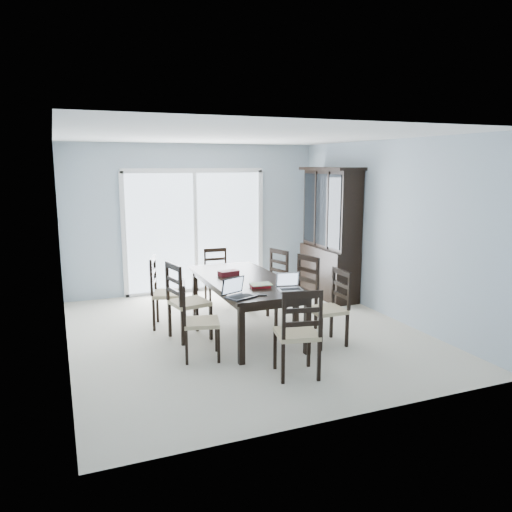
# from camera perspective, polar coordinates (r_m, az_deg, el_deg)

# --- Properties ---
(floor) EXTENTS (5.00, 5.00, 0.00)m
(floor) POSITION_cam_1_polar(r_m,az_deg,el_deg) (6.85, -1.27, -8.73)
(floor) COLOR beige
(floor) RESTS_ON ground
(ceiling) EXTENTS (5.00, 5.00, 0.00)m
(ceiling) POSITION_cam_1_polar(r_m,az_deg,el_deg) (6.48, -1.37, 13.55)
(ceiling) COLOR white
(ceiling) RESTS_ON back_wall
(back_wall) EXTENTS (4.50, 0.02, 2.60)m
(back_wall) POSITION_cam_1_polar(r_m,az_deg,el_deg) (8.90, -7.02, 4.26)
(back_wall) COLOR #A0B2BF
(back_wall) RESTS_ON floor
(wall_left) EXTENTS (0.02, 5.00, 2.60)m
(wall_left) POSITION_cam_1_polar(r_m,az_deg,el_deg) (6.13, -21.42, 0.81)
(wall_left) COLOR #A0B2BF
(wall_left) RESTS_ON floor
(wall_right) EXTENTS (0.02, 5.00, 2.60)m
(wall_right) POSITION_cam_1_polar(r_m,az_deg,el_deg) (7.62, 14.75, 2.95)
(wall_right) COLOR #A0B2BF
(wall_right) RESTS_ON floor
(balcony) EXTENTS (4.50, 2.00, 0.10)m
(balcony) POSITION_cam_1_polar(r_m,az_deg,el_deg) (10.09, -8.32, -2.82)
(balcony) COLOR gray
(balcony) RESTS_ON ground
(railing) EXTENTS (4.50, 0.06, 1.10)m
(railing) POSITION_cam_1_polar(r_m,az_deg,el_deg) (10.93, -9.65, 1.37)
(railing) COLOR #99999E
(railing) RESTS_ON balcony
(dining_table) EXTENTS (1.00, 2.20, 0.75)m
(dining_table) POSITION_cam_1_polar(r_m,az_deg,el_deg) (6.66, -1.30, -3.25)
(dining_table) COLOR black
(dining_table) RESTS_ON floor
(china_hutch) EXTENTS (0.50, 1.38, 2.20)m
(china_hutch) POSITION_cam_1_polar(r_m,az_deg,el_deg) (8.56, 8.47, 2.43)
(china_hutch) COLOR black
(china_hutch) RESTS_ON floor
(sliding_door) EXTENTS (2.52, 0.05, 2.18)m
(sliding_door) POSITION_cam_1_polar(r_m,az_deg,el_deg) (8.90, -6.95, 2.88)
(sliding_door) COLOR silver
(sliding_door) RESTS_ON floor
(chair_left_near) EXTENTS (0.50, 0.49, 1.07)m
(chair_left_near) POSITION_cam_1_polar(r_m,az_deg,el_deg) (5.85, -7.17, -6.36)
(chair_left_near) COLOR black
(chair_left_near) RESTS_ON floor
(chair_left_mid) EXTENTS (0.53, 0.52, 1.18)m
(chair_left_mid) POSITION_cam_1_polar(r_m,az_deg,el_deg) (6.48, -8.43, -4.21)
(chair_left_mid) COLOR black
(chair_left_mid) RESTS_ON floor
(chair_left_far) EXTENTS (0.56, 0.55, 1.15)m
(chair_left_far) POSITION_cam_1_polar(r_m,az_deg,el_deg) (7.06, -10.72, -3.18)
(chair_left_far) COLOR black
(chair_left_far) RESTS_ON floor
(chair_right_near) EXTENTS (0.43, 0.42, 1.10)m
(chair_right_near) POSITION_cam_1_polar(r_m,az_deg,el_deg) (6.37, 8.85, -4.88)
(chair_right_near) COLOR black
(chair_right_near) RESTS_ON floor
(chair_right_mid) EXTENTS (0.54, 0.53, 1.16)m
(chair_right_mid) POSITION_cam_1_polar(r_m,az_deg,el_deg) (6.95, 5.25, -3.22)
(chair_right_mid) COLOR black
(chair_right_mid) RESTS_ON floor
(chair_right_far) EXTENTS (0.53, 0.52, 1.10)m
(chair_right_far) POSITION_cam_1_polar(r_m,az_deg,el_deg) (7.71, 2.04, -2.05)
(chair_right_far) COLOR black
(chair_right_far) RESTS_ON floor
(chair_end_near) EXTENTS (0.51, 0.52, 1.14)m
(chair_end_near) POSITION_cam_1_polar(r_m,az_deg,el_deg) (5.28, 4.96, -7.76)
(chair_end_near) COLOR black
(chair_end_near) RESTS_ON floor
(chair_end_far) EXTENTS (0.41, 0.42, 1.03)m
(chair_end_far) POSITION_cam_1_polar(r_m,az_deg,el_deg) (8.20, -4.52, -1.58)
(chair_end_far) COLOR black
(chair_end_far) RESTS_ON floor
(laptop_dark) EXTENTS (0.38, 0.33, 0.22)m
(laptop_dark) POSITION_cam_1_polar(r_m,az_deg,el_deg) (5.70, -1.77, -4.25)
(laptop_dark) COLOR black
(laptop_dark) RESTS_ON dining_table
(laptop_silver) EXTENTS (0.32, 0.25, 0.20)m
(laptop_silver) POSITION_cam_1_polar(r_m,az_deg,el_deg) (6.04, 3.92, -3.47)
(laptop_silver) COLOR #B6B5B8
(laptop_silver) RESTS_ON dining_table
(book_stack) EXTENTS (0.28, 0.22, 0.04)m
(book_stack) POSITION_cam_1_polar(r_m,az_deg,el_deg) (6.18, 0.50, -3.38)
(book_stack) COLOR maroon
(book_stack) RESTS_ON dining_table
(cell_phone) EXTENTS (0.12, 0.09, 0.01)m
(cell_phone) POSITION_cam_1_polar(r_m,az_deg,el_deg) (5.79, 0.70, -4.49)
(cell_phone) COLOR black
(cell_phone) RESTS_ON dining_table
(game_box) EXTENTS (0.30, 0.19, 0.07)m
(game_box) POSITION_cam_1_polar(r_m,az_deg,el_deg) (6.82, -3.16, -1.96)
(game_box) COLOR #490E17
(game_box) RESTS_ON dining_table
(hot_tub) EXTENTS (2.09, 1.89, 1.03)m
(hot_tub) POSITION_cam_1_polar(r_m,az_deg,el_deg) (9.88, -13.78, 0.06)
(hot_tub) COLOR maroon
(hot_tub) RESTS_ON balcony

